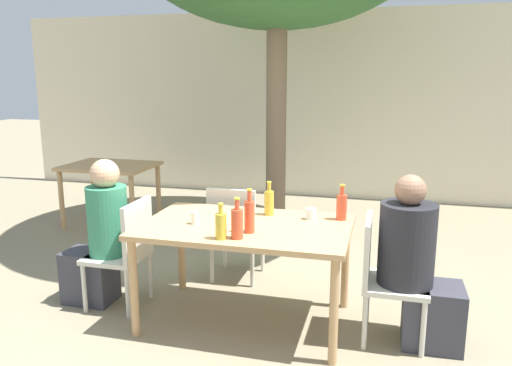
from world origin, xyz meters
TOP-DOWN VIEW (x-y plane):
  - ground_plane at (0.00, 0.00)m, footprint 30.00×30.00m
  - cafe_building_wall at (0.00, 4.23)m, footprint 10.00×0.08m
  - dining_table_front at (0.00, 0.00)m, footprint 1.54×0.97m
  - dining_table_back at (-2.33, 2.02)m, footprint 1.07×0.81m
  - patio_chair_0 at (-1.00, 0.00)m, footprint 0.44×0.44m
  - patio_chair_1 at (1.00, 0.00)m, footprint 0.44×0.44m
  - patio_chair_2 at (-0.31, 0.72)m, footprint 0.44×0.44m
  - person_seated_0 at (-1.23, -0.00)m, footprint 0.56×0.32m
  - person_seated_1 at (1.23, -0.00)m, footprint 0.59×0.38m
  - soda_bottle_0 at (0.67, 0.31)m, footprint 0.08×0.08m
  - oil_cruet_1 at (0.11, 0.30)m, footprint 0.08×0.08m
  - soda_bottle_2 at (0.08, -0.18)m, footprint 0.07×0.07m
  - oil_cruet_3 at (-0.07, -0.37)m, footprint 0.08×0.08m
  - soda_bottle_4 at (0.03, -0.33)m, footprint 0.08×0.08m
  - drinking_glass_0 at (-0.37, -0.08)m, footprint 0.06×0.06m
  - drinking_glass_1 at (0.44, 0.26)m, footprint 0.08×0.08m

SIDE VIEW (x-z plane):
  - ground_plane at x=0.00m, z-range 0.00..0.00m
  - patio_chair_0 at x=-1.00m, z-range 0.05..0.94m
  - patio_chair_1 at x=1.00m, z-range 0.05..0.94m
  - patio_chair_2 at x=-0.31m, z-range 0.05..0.94m
  - person_seated_0 at x=-1.23m, z-range -0.06..1.15m
  - person_seated_1 at x=1.23m, z-range -0.06..1.15m
  - dining_table_back at x=-2.33m, z-range 0.28..1.05m
  - dining_table_front at x=0.00m, z-range 0.31..1.08m
  - drinking_glass_1 at x=0.44m, z-range 0.77..0.86m
  - drinking_glass_0 at x=-0.37m, z-range 0.77..0.87m
  - oil_cruet_3 at x=-0.07m, z-range 0.74..0.99m
  - oil_cruet_1 at x=0.11m, z-range 0.74..1.01m
  - soda_bottle_0 at x=0.67m, z-range 0.74..1.02m
  - soda_bottle_4 at x=0.03m, z-range 0.74..1.02m
  - soda_bottle_2 at x=0.08m, z-range 0.74..1.05m
  - cafe_building_wall at x=0.00m, z-range 0.00..2.80m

